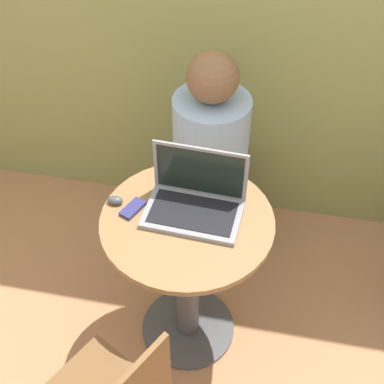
# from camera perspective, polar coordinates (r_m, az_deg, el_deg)

# --- Properties ---
(ground_plane) EXTENTS (12.00, 12.00, 0.00)m
(ground_plane) POSITION_cam_1_polar(r_m,az_deg,el_deg) (2.66, -0.41, -14.32)
(ground_plane) COLOR tan
(round_table) EXTENTS (0.67, 0.67, 0.77)m
(round_table) POSITION_cam_1_polar(r_m,az_deg,el_deg) (2.25, -0.48, -7.56)
(round_table) COLOR #4C4C51
(round_table) RESTS_ON ground_plane
(laptop) EXTENTS (0.38, 0.25, 0.25)m
(laptop) POSITION_cam_1_polar(r_m,az_deg,el_deg) (2.04, 0.36, -0.79)
(laptop) COLOR gray
(laptop) RESTS_ON round_table
(cell_phone) EXTENTS (0.09, 0.12, 0.02)m
(cell_phone) POSITION_cam_1_polar(r_m,az_deg,el_deg) (2.08, -6.33, -1.77)
(cell_phone) COLOR navy
(cell_phone) RESTS_ON round_table
(computer_mouse) EXTENTS (0.06, 0.04, 0.03)m
(computer_mouse) POSITION_cam_1_polar(r_m,az_deg,el_deg) (2.11, -8.22, -0.87)
(computer_mouse) COLOR #4C4C51
(computer_mouse) RESTS_ON round_table
(person_seated) EXTENTS (0.36, 0.55, 1.18)m
(person_seated) POSITION_cam_1_polar(r_m,az_deg,el_deg) (2.66, 1.96, 2.29)
(person_seated) COLOR #4C4742
(person_seated) RESTS_ON ground_plane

